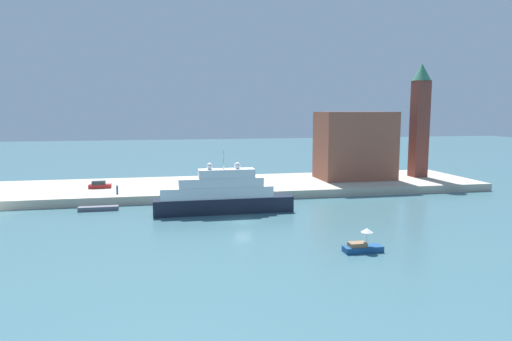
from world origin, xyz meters
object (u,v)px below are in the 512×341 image
(parked_car, at_px, (100,185))
(person_figure, at_px, (117,190))
(work_barge, at_px, (99,208))
(harbor_building, at_px, (355,145))
(bell_tower, at_px, (420,116))
(large_yacht, at_px, (222,195))
(mooring_bollard, at_px, (262,189))
(small_motorboat, at_px, (362,246))

(parked_car, bearing_deg, person_figure, -61.48)
(work_barge, bearing_deg, harbor_building, 16.86)
(bell_tower, bearing_deg, work_barge, -166.77)
(large_yacht, bearing_deg, mooring_bollard, 49.18)
(small_motorboat, height_order, work_barge, small_motorboat)
(large_yacht, distance_m, work_barge, 20.91)
(mooring_bollard, bearing_deg, work_barge, -171.39)
(person_figure, bearing_deg, harbor_building, 10.53)
(mooring_bollard, bearing_deg, parked_car, 162.65)
(mooring_bollard, bearing_deg, bell_tower, 16.53)
(harbor_building, height_order, mooring_bollard, harbor_building)
(large_yacht, xyz_separation_m, parked_car, (-21.34, 19.60, -0.72))
(work_barge, bearing_deg, small_motorboat, -41.93)
(work_barge, bearing_deg, parked_car, 95.85)
(person_figure, bearing_deg, parked_car, 118.52)
(harbor_building, relative_size, bell_tower, 0.63)
(small_motorboat, xyz_separation_m, harbor_building, (18.81, 45.83, 8.15))
(large_yacht, height_order, harbor_building, harbor_building)
(parked_car, bearing_deg, harbor_building, 2.20)
(large_yacht, relative_size, parked_car, 5.34)
(large_yacht, distance_m, small_motorboat, 27.76)
(large_yacht, height_order, mooring_bollard, large_yacht)
(large_yacht, height_order, work_barge, large_yacht)
(bell_tower, bearing_deg, large_yacht, -155.51)
(harbor_building, bearing_deg, large_yacht, -146.15)
(harbor_building, relative_size, mooring_bollard, 18.20)
(small_motorboat, distance_m, work_barge, 44.91)
(harbor_building, xyz_separation_m, bell_tower, (15.46, 0.09, 6.33))
(bell_tower, xyz_separation_m, mooring_bollard, (-38.96, -11.56, -13.22))
(small_motorboat, xyz_separation_m, person_figure, (-30.92, 36.59, 1.58))
(parked_car, xyz_separation_m, person_figure, (3.90, -7.18, 0.18))
(parked_car, bearing_deg, large_yacht, -42.58)
(person_figure, xyz_separation_m, mooring_bollard, (26.23, -2.23, -0.33))
(work_barge, xyz_separation_m, person_figure, (2.49, 6.58, 1.97))
(parked_car, xyz_separation_m, mooring_bollard, (30.14, -9.42, -0.15))
(harbor_building, distance_m, bell_tower, 16.71)
(large_yacht, distance_m, mooring_bollard, 13.49)
(work_barge, relative_size, harbor_building, 0.40)
(work_barge, xyz_separation_m, parked_car, (-1.41, 13.77, 1.79))
(bell_tower, bearing_deg, small_motorboat, -126.74)
(large_yacht, xyz_separation_m, work_barge, (-19.92, 5.84, -2.51))
(large_yacht, bearing_deg, work_barge, 163.67)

